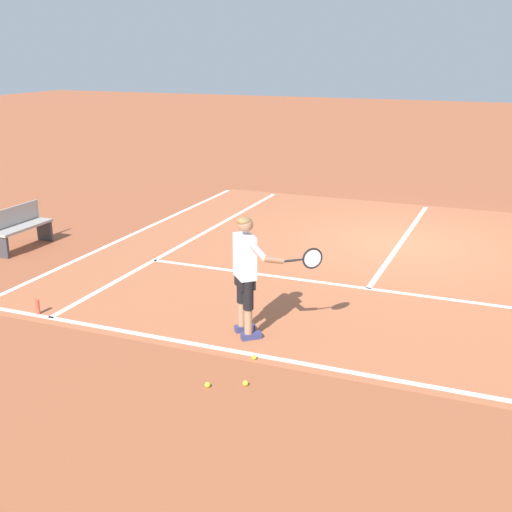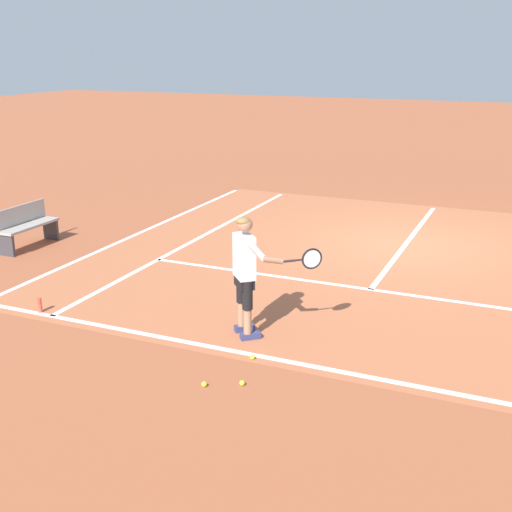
# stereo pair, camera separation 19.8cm
# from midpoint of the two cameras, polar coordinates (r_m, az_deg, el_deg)

# --- Properties ---
(ground_plane) EXTENTS (80.00, 80.00, 0.00)m
(ground_plane) POSITION_cam_midpoint_polar(r_m,az_deg,el_deg) (13.94, 13.15, 0.98)
(ground_plane) COLOR #9E5133
(court_inner_surface) EXTENTS (10.98, 9.83, 0.00)m
(court_inner_surface) POSITION_cam_midpoint_polar(r_m,az_deg,el_deg) (12.78, 12.11, -0.43)
(court_inner_surface) COLOR #B2603D
(court_inner_surface) RESTS_ON ground
(line_baseline) EXTENTS (10.98, 0.10, 0.01)m
(line_baseline) POSITION_cam_midpoint_polar(r_m,az_deg,el_deg) (8.52, 5.48, -9.41)
(line_baseline) COLOR white
(line_baseline) RESTS_ON ground
(line_service) EXTENTS (8.23, 0.10, 0.01)m
(line_service) POSITION_cam_midpoint_polar(r_m,az_deg,el_deg) (11.22, 10.34, -2.85)
(line_service) COLOR white
(line_service) RESTS_ON ground
(line_centre_service) EXTENTS (0.10, 6.40, 0.01)m
(line_centre_service) POSITION_cam_midpoint_polar(r_m,az_deg,el_deg) (14.21, 13.37, 1.30)
(line_centre_service) COLOR white
(line_centre_service) RESTS_ON ground
(line_singles_left) EXTENTS (0.10, 9.43, 0.01)m
(line_singles_left) POSITION_cam_midpoint_polar(r_m,az_deg,el_deg) (14.11, -4.44, 1.61)
(line_singles_left) COLOR white
(line_singles_left) RESTS_ON ground
(line_doubles_left) EXTENTS (0.10, 9.43, 0.01)m
(line_doubles_left) POSITION_cam_midpoint_polar(r_m,az_deg,el_deg) (14.78, -9.17, 2.18)
(line_doubles_left) COLOR white
(line_doubles_left) RESTS_ON ground
(tennis_player) EXTENTS (1.18, 0.69, 1.71)m
(tennis_player) POSITION_cam_midpoint_polar(r_m,az_deg,el_deg) (8.99, -0.20, -1.07)
(tennis_player) COLOR navy
(tennis_player) RESTS_ON ground
(tennis_ball_near_feet) EXTENTS (0.07, 0.07, 0.07)m
(tennis_ball_near_feet) POSITION_cam_midpoint_polar(r_m,az_deg,el_deg) (8.65, 0.35, -8.70)
(tennis_ball_near_feet) COLOR #CCE02D
(tennis_ball_near_feet) RESTS_ON ground
(tennis_ball_by_baseline) EXTENTS (0.07, 0.07, 0.07)m
(tennis_ball_by_baseline) POSITION_cam_midpoint_polar(r_m,az_deg,el_deg) (8.02, -3.77, -10.96)
(tennis_ball_by_baseline) COLOR #CCE02D
(tennis_ball_by_baseline) RESTS_ON ground
(tennis_ball_mid_court) EXTENTS (0.07, 0.07, 0.07)m
(tennis_ball_mid_court) POSITION_cam_midpoint_polar(r_m,az_deg,el_deg) (8.03, -0.48, -10.89)
(tennis_ball_mid_court) COLOR #CCE02D
(tennis_ball_mid_court) RESTS_ON ground
(courtside_bench) EXTENTS (0.40, 1.40, 0.85)m
(courtside_bench) POSITION_cam_midpoint_polar(r_m,az_deg,el_deg) (14.03, -18.78, 2.52)
(courtside_bench) COLOR #9E9993
(courtside_bench) RESTS_ON ground
(water_bottle) EXTENTS (0.07, 0.07, 0.24)m
(water_bottle) POSITION_cam_midpoint_polar(r_m,az_deg,el_deg) (10.57, -17.62, -4.05)
(water_bottle) COLOR #E04C38
(water_bottle) RESTS_ON ground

